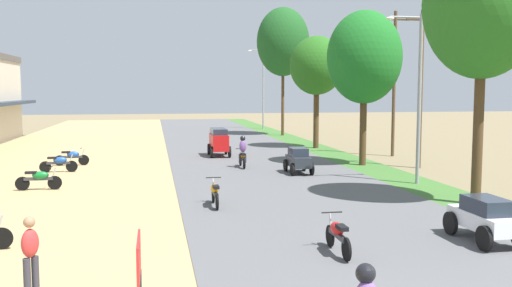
{
  "coord_description": "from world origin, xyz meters",
  "views": [
    {
      "loc": [
        -5.32,
        -6.93,
        4.08
      ],
      "look_at": [
        -0.82,
        17.65,
        1.68
      ],
      "focal_mm": 39.2,
      "sensor_mm": 36.0,
      "label": 1
    }
  ],
  "objects_px": {
    "median_tree_nearest": "(483,4)",
    "streetlamp_mid": "(263,83)",
    "car_van_red": "(219,141)",
    "motorbike_ahead_fourth": "(242,153)",
    "utility_pole_near": "(394,81)",
    "motorbike_ahead_third": "(215,192)",
    "median_tree_fourth": "(283,42)",
    "parked_motorbike_second": "(39,178)",
    "parked_motorbike_third": "(59,162)",
    "median_tree_second": "(364,58)",
    "parked_motorbike_fourth": "(72,156)",
    "median_tree_third": "(317,66)",
    "street_signboard": "(139,264)",
    "pedestrian_on_shoulder": "(30,253)",
    "utility_pole_far": "(421,86)",
    "car_sedan_white": "(485,217)",
    "car_hatchback_charcoal": "(298,159)",
    "streetlamp_near": "(420,86)",
    "motorbike_ahead_second": "(338,234)"
  },
  "relations": [
    {
      "from": "median_tree_nearest",
      "to": "car_hatchback_charcoal",
      "type": "bearing_deg",
      "value": 118.0
    },
    {
      "from": "median_tree_nearest",
      "to": "car_hatchback_charcoal",
      "type": "xyz_separation_m",
      "value": [
        -4.33,
        8.14,
        -6.26
      ]
    },
    {
      "from": "motorbike_ahead_third",
      "to": "utility_pole_far",
      "type": "bearing_deg",
      "value": 34.76
    },
    {
      "from": "median_tree_second",
      "to": "motorbike_ahead_fourth",
      "type": "relative_size",
      "value": 4.56
    },
    {
      "from": "parked_motorbike_second",
      "to": "street_signboard",
      "type": "relative_size",
      "value": 1.2
    },
    {
      "from": "parked_motorbike_second",
      "to": "parked_motorbike_third",
      "type": "xyz_separation_m",
      "value": [
        -0.02,
        4.96,
        0.0
      ]
    },
    {
      "from": "streetlamp_near",
      "to": "motorbike_ahead_third",
      "type": "distance_m",
      "value": 10.3
    },
    {
      "from": "parked_motorbike_second",
      "to": "car_sedan_white",
      "type": "height_order",
      "value": "car_sedan_white"
    },
    {
      "from": "utility_pole_far",
      "to": "street_signboard",
      "type": "bearing_deg",
      "value": -128.55
    },
    {
      "from": "pedestrian_on_shoulder",
      "to": "median_tree_third",
      "type": "distance_m",
      "value": 29.84
    },
    {
      "from": "street_signboard",
      "to": "parked_motorbike_third",
      "type": "bearing_deg",
      "value": 102.89
    },
    {
      "from": "median_tree_second",
      "to": "parked_motorbike_fourth",
      "type": "bearing_deg",
      "value": 170.28
    },
    {
      "from": "motorbike_ahead_third",
      "to": "median_tree_fourth",
      "type": "bearing_deg",
      "value": 72.53
    },
    {
      "from": "median_tree_second",
      "to": "median_tree_fourth",
      "type": "xyz_separation_m",
      "value": [
        0.25,
        19.97,
        2.48
      ]
    },
    {
      "from": "median_tree_nearest",
      "to": "streetlamp_mid",
      "type": "distance_m",
      "value": 38.89
    },
    {
      "from": "parked_motorbike_second",
      "to": "pedestrian_on_shoulder",
      "type": "bearing_deg",
      "value": -79.87
    },
    {
      "from": "median_tree_nearest",
      "to": "car_van_red",
      "type": "bearing_deg",
      "value": 114.71
    },
    {
      "from": "car_van_red",
      "to": "motorbike_ahead_fourth",
      "type": "height_order",
      "value": "car_van_red"
    },
    {
      "from": "parked_motorbike_third",
      "to": "median_tree_nearest",
      "type": "bearing_deg",
      "value": -34.08
    },
    {
      "from": "parked_motorbike_third",
      "to": "pedestrian_on_shoulder",
      "type": "distance_m",
      "value": 17.47
    },
    {
      "from": "motorbike_ahead_third",
      "to": "car_hatchback_charcoal",
      "type": "bearing_deg",
      "value": 55.28
    },
    {
      "from": "car_hatchback_charcoal",
      "to": "parked_motorbike_third",
      "type": "bearing_deg",
      "value": 167.61
    },
    {
      "from": "street_signboard",
      "to": "motorbike_ahead_fourth",
      "type": "height_order",
      "value": "motorbike_ahead_fourth"
    },
    {
      "from": "utility_pole_near",
      "to": "parked_motorbike_third",
      "type": "bearing_deg",
      "value": -168.61
    },
    {
      "from": "parked_motorbike_second",
      "to": "streetlamp_near",
      "type": "relative_size",
      "value": 0.25
    },
    {
      "from": "median_tree_third",
      "to": "street_signboard",
      "type": "bearing_deg",
      "value": -112.28
    },
    {
      "from": "streetlamp_mid",
      "to": "motorbike_ahead_fourth",
      "type": "bearing_deg",
      "value": -103.25
    },
    {
      "from": "median_tree_second",
      "to": "car_hatchback_charcoal",
      "type": "relative_size",
      "value": 4.09
    },
    {
      "from": "car_van_red",
      "to": "median_tree_fourth",
      "type": "bearing_deg",
      "value": 63.26
    },
    {
      "from": "pedestrian_on_shoulder",
      "to": "streetlamp_mid",
      "type": "xyz_separation_m",
      "value": [
        13.49,
        45.5,
        3.8
      ]
    },
    {
      "from": "median_tree_nearest",
      "to": "motorbike_ahead_fourth",
      "type": "height_order",
      "value": "median_tree_nearest"
    },
    {
      "from": "parked_motorbike_second",
      "to": "motorbike_ahead_second",
      "type": "xyz_separation_m",
      "value": [
        8.97,
        -10.59,
        0.02
      ]
    },
    {
      "from": "streetlamp_near",
      "to": "car_van_red",
      "type": "height_order",
      "value": "streetlamp_near"
    },
    {
      "from": "parked_motorbike_second",
      "to": "pedestrian_on_shoulder",
      "type": "height_order",
      "value": "pedestrian_on_shoulder"
    },
    {
      "from": "median_tree_second",
      "to": "motorbike_ahead_third",
      "type": "height_order",
      "value": "median_tree_second"
    },
    {
      "from": "median_tree_second",
      "to": "car_van_red",
      "type": "xyz_separation_m",
      "value": [
        -7.14,
        5.32,
        -4.76
      ]
    },
    {
      "from": "median_tree_third",
      "to": "car_van_red",
      "type": "height_order",
      "value": "median_tree_third"
    },
    {
      "from": "streetlamp_mid",
      "to": "utility_pole_near",
      "type": "xyz_separation_m",
      "value": [
        3.37,
        -24.33,
        -0.16
      ]
    },
    {
      "from": "parked_motorbike_fourth",
      "to": "median_tree_fourth",
      "type": "bearing_deg",
      "value": 48.1
    },
    {
      "from": "utility_pole_near",
      "to": "motorbike_ahead_fourth",
      "type": "bearing_deg",
      "value": -158.73
    },
    {
      "from": "pedestrian_on_shoulder",
      "to": "utility_pole_far",
      "type": "height_order",
      "value": "utility_pole_far"
    },
    {
      "from": "streetlamp_near",
      "to": "streetlamp_mid",
      "type": "bearing_deg",
      "value": 90.0
    },
    {
      "from": "utility_pole_near",
      "to": "car_van_red",
      "type": "xyz_separation_m",
      "value": [
        -10.63,
        1.34,
        -3.58
      ]
    },
    {
      "from": "motorbike_ahead_fourth",
      "to": "parked_motorbike_fourth",
      "type": "bearing_deg",
      "value": 163.93
    },
    {
      "from": "streetlamp_near",
      "to": "car_van_red",
      "type": "relative_size",
      "value": 2.99
    },
    {
      "from": "car_sedan_white",
      "to": "car_van_red",
      "type": "bearing_deg",
      "value": 102.91
    },
    {
      "from": "parked_motorbike_third",
      "to": "median_tree_second",
      "type": "relative_size",
      "value": 0.22
    },
    {
      "from": "median_tree_third",
      "to": "streetlamp_mid",
      "type": "relative_size",
      "value": 0.94
    },
    {
      "from": "parked_motorbike_third",
      "to": "car_sedan_white",
      "type": "xyz_separation_m",
      "value": [
        13.14,
        -15.24,
        0.19
      ]
    },
    {
      "from": "parked_motorbike_fourth",
      "to": "car_sedan_white",
      "type": "relative_size",
      "value": 0.8
    }
  ]
}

